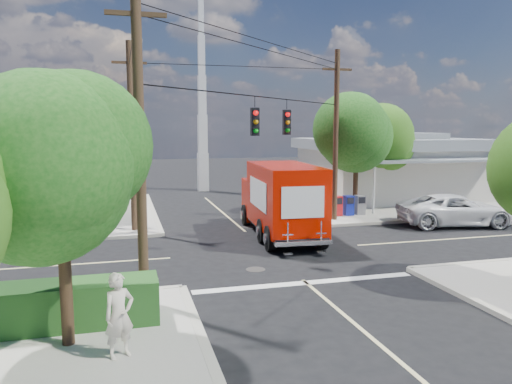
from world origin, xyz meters
name	(u,v)px	position (x,y,z in m)	size (l,w,h in m)	color
ground	(269,251)	(0.00, 0.00, 0.00)	(120.00, 120.00, 0.00)	black
sidewalk_ne	(377,201)	(10.88, 10.88, 0.07)	(14.12, 14.12, 0.14)	#ABA69B
sidewalk_nw	(28,216)	(-10.88, 10.88, 0.07)	(14.12, 14.12, 0.14)	#ABA69B
road_markings	(280,260)	(0.00, -1.47, 0.01)	(32.00, 32.00, 0.01)	beige
building_ne	(392,166)	(12.50, 11.97, 2.32)	(11.80, 10.20, 4.50)	silver
building_nw	(10,176)	(-12.00, 12.46, 2.22)	(10.80, 10.20, 4.30)	beige
radio_tower	(202,119)	(0.50, 20.00, 5.64)	(0.80, 0.80, 17.00)	silver
tree_sw_front	(60,161)	(-6.99, -7.54, 4.33)	(3.88, 3.78, 6.03)	#422D1C
tree_ne_front	(357,132)	(7.21, 6.76, 4.77)	(4.21, 4.14, 6.66)	#422D1C
tree_ne_back	(379,141)	(9.81, 8.96, 4.19)	(3.77, 3.66, 5.82)	#422D1C
palm_nw_front	(83,127)	(-7.50, 7.50, 5.04)	(3.01, 3.08, 5.59)	#422D1C
palm_nw_back	(45,134)	(-9.50, 9.00, 4.67)	(3.01, 3.08, 5.19)	#422D1C
utility_poles	(222,136)	(-1.58, 1.60, 4.67)	(12.00, 10.68, 9.00)	#473321
picket_fence	(42,297)	(-7.80, -5.60, 0.68)	(5.94, 0.06, 1.00)	silver
hedge_sw	(29,308)	(-8.00, -6.40, 0.69)	(6.20, 1.20, 1.10)	#214F1D
vending_boxes	(348,205)	(6.50, 6.20, 0.69)	(1.90, 0.50, 1.10)	#B0151A
delivery_truck	(281,200)	(1.34, 2.58, 1.72)	(2.96, 7.97, 3.39)	black
parked_car	(456,210)	(10.85, 2.68, 0.80)	(2.67, 5.79, 1.61)	silver
pedestrian	(119,315)	(-5.85, -8.48, 1.07)	(0.68, 0.45, 1.86)	beige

